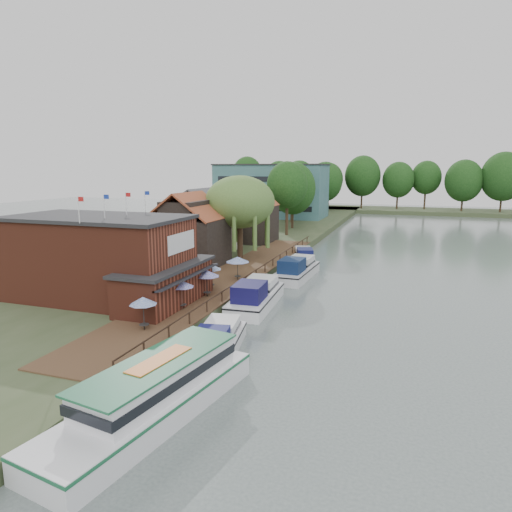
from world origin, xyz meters
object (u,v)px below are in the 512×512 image
(umbrella_2, at_px, (207,283))
(cruiser_1, at_px, (256,292))
(cottage_a, at_px, (189,229))
(cruiser_2, at_px, (297,267))
(pub, at_px, (119,259))
(cruiser_3, at_px, (304,254))
(hotel_block, at_px, (272,190))
(umbrella_4, at_px, (238,268))
(willow, at_px, (240,218))
(umbrella_1, at_px, (182,295))
(cottage_b, at_px, (202,219))
(cruiser_0, at_px, (217,338))
(umbrella_3, at_px, (211,276))
(cottage_c, at_px, (251,214))
(tour_boat, at_px, (152,391))
(umbrella_0, at_px, (144,313))
(swan, at_px, (153,373))

(umbrella_2, xyz_separation_m, cruiser_1, (3.92, 1.90, -0.96))
(cottage_a, distance_m, cruiser_2, 13.34)
(pub, bearing_deg, cruiser_3, 67.90)
(hotel_block, bearing_deg, umbrella_2, -77.68)
(cottage_a, relative_size, cruiser_2, 0.81)
(pub, height_order, umbrella_4, pub)
(willow, xyz_separation_m, cruiser_1, (7.26, -15.07, -4.88))
(cottage_a, xyz_separation_m, willow, (4.50, 5.00, 0.96))
(hotel_block, xyz_separation_m, umbrella_4, (15.16, -61.30, -4.86))
(cruiser_2, bearing_deg, umbrella_2, -107.02)
(umbrella_2, bearing_deg, umbrella_1, -95.04)
(cottage_b, relative_size, umbrella_2, 4.04)
(umbrella_2, xyz_separation_m, cruiser_0, (4.92, -9.08, -1.17))
(umbrella_3, distance_m, cruiser_2, 12.40)
(cruiser_0, bearing_deg, cottage_c, 96.04)
(umbrella_4, relative_size, cruiser_0, 0.26)
(tour_boat, bearing_deg, cruiser_3, 101.62)
(umbrella_2, bearing_deg, umbrella_4, 87.27)
(pub, distance_m, umbrella_0, 9.02)
(umbrella_0, height_order, tour_boat, umbrella_0)
(cruiser_3, bearing_deg, cottage_c, 123.51)
(umbrella_3, height_order, cruiser_2, umbrella_3)
(umbrella_1, bearing_deg, hotel_block, 101.38)
(cruiser_1, bearing_deg, willow, 112.11)
(tour_boat, bearing_deg, umbrella_1, 121.52)
(hotel_block, distance_m, umbrella_3, 67.00)
(cottage_c, relative_size, willow, 0.82)
(cruiser_0, bearing_deg, cottage_b, 106.59)
(cruiser_0, height_order, tour_boat, tour_boat)
(umbrella_2, bearing_deg, swan, -78.79)
(umbrella_1, bearing_deg, umbrella_3, 94.24)
(cruiser_0, bearing_deg, cruiser_2, 80.00)
(hotel_block, bearing_deg, swan, -77.86)
(cruiser_3, bearing_deg, umbrella_4, -118.93)
(cottage_b, distance_m, cruiser_0, 35.07)
(willow, bearing_deg, cruiser_2, -22.32)
(cruiser_1, distance_m, tour_boat, 19.39)
(cottage_c, height_order, umbrella_0, cottage_c)
(umbrella_1, xyz_separation_m, cruiser_1, (4.27, 5.90, -0.96))
(cottage_c, xyz_separation_m, umbrella_0, (6.23, -40.09, -2.96))
(cruiser_1, bearing_deg, cruiser_0, -88.38)
(pub, bearing_deg, cottage_b, 99.09)
(cruiser_0, xyz_separation_m, cruiser_2, (-0.13, 22.71, 0.18))
(cottage_c, distance_m, umbrella_1, 35.69)
(cottage_c, xyz_separation_m, swan, (9.50, -44.36, -5.03))
(umbrella_2, distance_m, umbrella_4, 6.67)
(hotel_block, relative_size, willow, 2.44)
(cruiser_0, bearing_deg, hotel_block, 94.05)
(umbrella_0, xyz_separation_m, cruiser_2, (5.41, 22.75, -0.99))
(willow, xyz_separation_m, cruiser_0, (8.27, -26.05, -5.09))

